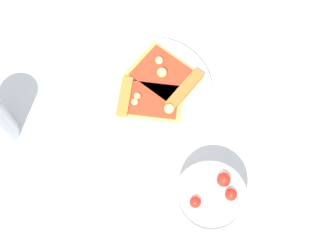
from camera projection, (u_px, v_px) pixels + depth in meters
ground_plane at (144, 81)px, 0.82m from camera, size 2.40×2.40×0.00m
plate at (153, 90)px, 0.81m from camera, size 0.23×0.23×0.01m
pizza_slice_near at (168, 78)px, 0.80m from camera, size 0.13×0.14×0.02m
pizza_slice_far at (146, 100)px, 0.78m from camera, size 0.14×0.13×0.02m
salad_bowl at (209, 200)px, 0.71m from camera, size 0.12×0.12×0.08m
paper_napkin at (312, 104)px, 0.80m from camera, size 0.17×0.16×0.00m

